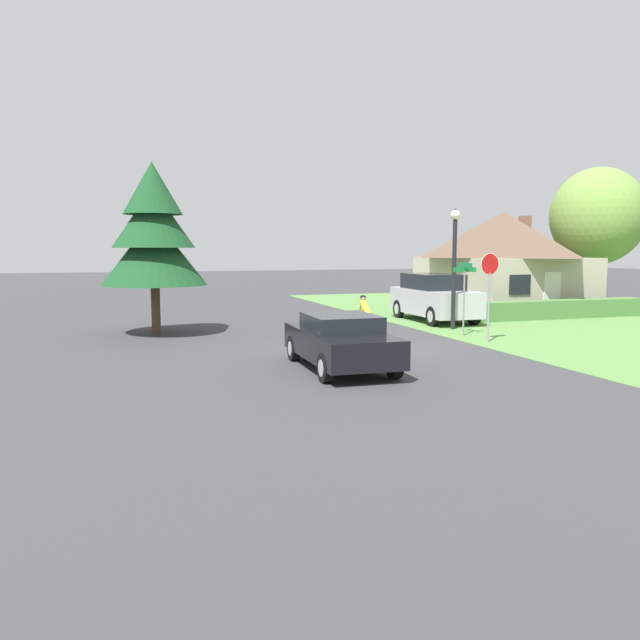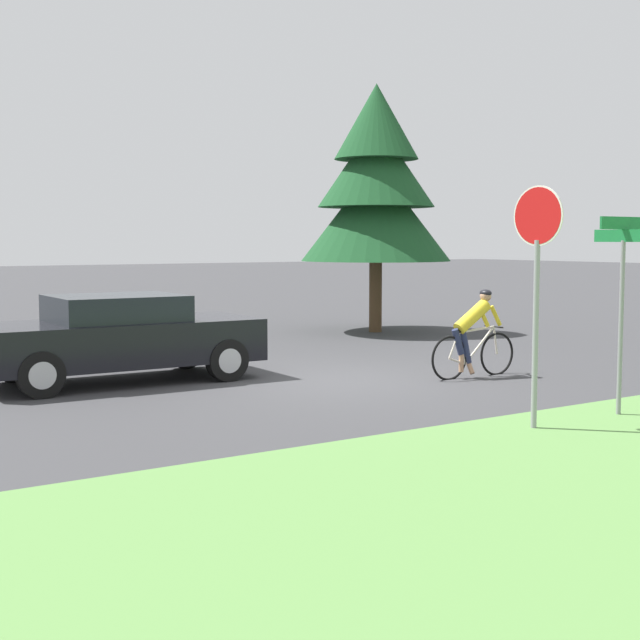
% 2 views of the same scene
% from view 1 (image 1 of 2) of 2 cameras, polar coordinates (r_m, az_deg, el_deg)
% --- Properties ---
extents(ground_plane, '(140.00, 140.00, 0.00)m').
position_cam_1_polar(ground_plane, '(19.07, 3.70, -2.65)').
color(ground_plane, '#38383A').
extents(grass_verge_right, '(16.00, 36.00, 0.01)m').
position_cam_1_polar(grass_verge_right, '(28.70, 22.85, -0.06)').
color(grass_verge_right, '#568442').
rests_on(grass_verge_right, ground).
extents(cottage_house, '(6.79, 8.55, 4.94)m').
position_cam_1_polar(cottage_house, '(33.86, 16.33, 5.45)').
color(cottage_house, '#B2A893').
rests_on(cottage_house, ground).
extents(hedge_row, '(8.73, 0.90, 0.81)m').
position_cam_1_polar(hedge_row, '(29.28, 20.92, 0.93)').
color(hedge_row, '#4C7A3D').
rests_on(hedge_row, ground).
extents(sedan_left_lane, '(2.03, 4.40, 1.39)m').
position_cam_1_polar(sedan_left_lane, '(15.76, 1.89, -1.93)').
color(sedan_left_lane, black).
rests_on(sedan_left_lane, ground).
extents(cyclist, '(0.44, 1.78, 1.47)m').
position_cam_1_polar(cyclist, '(21.43, 4.19, 0.25)').
color(cyclist, black).
rests_on(cyclist, ground).
extents(parked_suv_right, '(2.17, 4.90, 1.99)m').
position_cam_1_polar(parked_suv_right, '(26.71, 10.40, 2.02)').
color(parked_suv_right, '#B7B7BC').
rests_on(parked_suv_right, ground).
extents(stop_sign, '(0.71, 0.08, 2.90)m').
position_cam_1_polar(stop_sign, '(20.96, 15.23, 3.59)').
color(stop_sign, gray).
rests_on(stop_sign, ground).
extents(street_lamp, '(0.37, 0.37, 4.55)m').
position_cam_1_polar(street_lamp, '(23.99, 12.19, 5.94)').
color(street_lamp, black).
rests_on(street_lamp, ground).
extents(street_name_sign, '(0.90, 0.90, 2.56)m').
position_cam_1_polar(street_name_sign, '(22.29, 13.06, 3.13)').
color(street_name_sign, gray).
rests_on(street_name_sign, ground).
extents(conifer_tall_near, '(3.68, 3.68, 6.06)m').
position_cam_1_polar(conifer_tall_near, '(22.86, -14.98, 7.71)').
color(conifer_tall_near, '#4C3823').
rests_on(conifer_tall_near, ground).
extents(deciduous_tree_right, '(4.95, 4.95, 7.40)m').
position_cam_1_polar(deciduous_tree_right, '(37.18, 24.05, 8.65)').
color(deciduous_tree_right, '#4C3823').
rests_on(deciduous_tree_right, ground).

